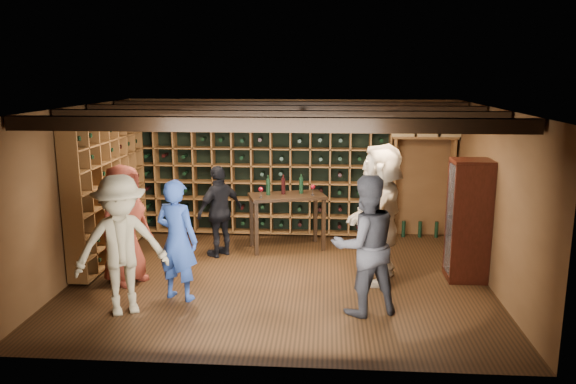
# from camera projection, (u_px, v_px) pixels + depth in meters

# --- Properties ---
(ground) EXTENTS (6.00, 6.00, 0.00)m
(ground) POSITION_uv_depth(u_px,v_px,m) (280.00, 279.00, 8.26)
(ground) COLOR black
(ground) RESTS_ON ground
(room_shell) EXTENTS (6.00, 6.00, 6.00)m
(room_shell) POSITION_uv_depth(u_px,v_px,m) (279.00, 114.00, 7.80)
(room_shell) COLOR brown
(room_shell) RESTS_ON ground
(wine_rack_back) EXTENTS (4.65, 0.30, 2.20)m
(wine_rack_back) POSITION_uv_depth(u_px,v_px,m) (262.00, 174.00, 10.32)
(wine_rack_back) COLOR brown
(wine_rack_back) RESTS_ON ground
(wine_rack_left) EXTENTS (0.30, 2.65, 2.20)m
(wine_rack_left) POSITION_uv_depth(u_px,v_px,m) (109.00, 189.00, 9.02)
(wine_rack_left) COLOR brown
(wine_rack_left) RESTS_ON ground
(crate_shelf) EXTENTS (1.20, 0.32, 2.07)m
(crate_shelf) POSITION_uv_depth(u_px,v_px,m) (424.00, 153.00, 10.03)
(crate_shelf) COLOR brown
(crate_shelf) RESTS_ON ground
(display_cabinet) EXTENTS (0.55, 0.50, 1.75)m
(display_cabinet) POSITION_uv_depth(u_px,v_px,m) (468.00, 223.00, 8.09)
(display_cabinet) COLOR #33100A
(display_cabinet) RESTS_ON ground
(man_blue_shirt) EXTENTS (0.69, 0.56, 1.63)m
(man_blue_shirt) POSITION_uv_depth(u_px,v_px,m) (177.00, 240.00, 7.40)
(man_blue_shirt) COLOR navy
(man_blue_shirt) RESTS_ON ground
(man_grey_suit) EXTENTS (1.04, 0.93, 1.78)m
(man_grey_suit) POSITION_uv_depth(u_px,v_px,m) (365.00, 245.00, 6.94)
(man_grey_suit) COLOR black
(man_grey_suit) RESTS_ON ground
(guest_red_floral) EXTENTS (0.90, 1.00, 1.73)m
(guest_red_floral) POSITION_uv_depth(u_px,v_px,m) (125.00, 224.00, 8.00)
(guest_red_floral) COLOR maroon
(guest_red_floral) RESTS_ON ground
(guest_woman_black) EXTENTS (0.85, 0.92, 1.51)m
(guest_woman_black) POSITION_uv_depth(u_px,v_px,m) (220.00, 211.00, 9.17)
(guest_woman_black) COLOR black
(guest_woman_black) RESTS_ON ground
(guest_khaki) EXTENTS (1.32, 1.12, 1.77)m
(guest_khaki) POSITION_uv_depth(u_px,v_px,m) (121.00, 245.00, 6.94)
(guest_khaki) COLOR #7F7458
(guest_khaki) RESTS_ON ground
(guest_beige) EXTENTS (1.08, 1.96, 2.01)m
(guest_beige) POSITION_uv_depth(u_px,v_px,m) (381.00, 213.00, 8.03)
(guest_beige) COLOR tan
(guest_beige) RESTS_ON ground
(tasting_table) EXTENTS (1.38, 0.96, 1.23)m
(tasting_table) POSITION_uv_depth(u_px,v_px,m) (287.00, 201.00, 9.54)
(tasting_table) COLOR black
(tasting_table) RESTS_ON ground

